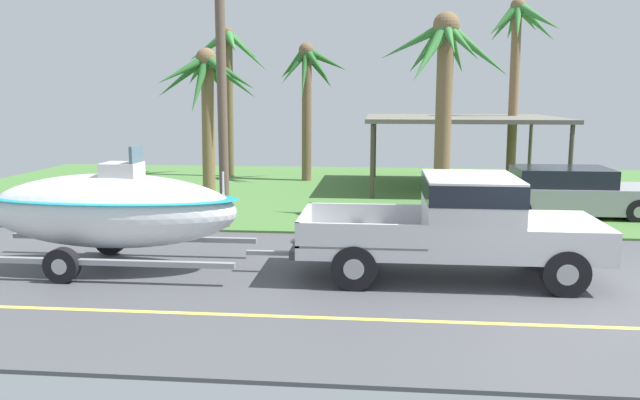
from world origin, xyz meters
TOP-DOWN VIEW (x-y plane):
  - ground at (0.00, 8.38)m, footprint 36.00×22.00m
  - pickup_truck_towing at (-1.24, 0.60)m, footprint 5.66×2.14m
  - boat_on_trailer at (-8.06, 0.60)m, footprint 6.32×2.29m
  - parked_sedan_near at (2.33, 6.91)m, footprint 4.52×1.95m
  - carport_awning at (-0.03, 11.95)m, footprint 6.67×5.90m
  - palm_tree_near_left at (2.05, 12.95)m, footprint 2.72×2.62m
  - palm_tree_near_right at (-9.04, 14.44)m, footprint 3.35×3.14m
  - palm_tree_mid at (-5.64, 13.45)m, footprint 2.86×2.73m
  - palm_tree_far_left at (-8.43, 9.19)m, footprint 3.42×2.87m
  - palm_tree_far_right at (-1.24, 6.21)m, footprint 3.51×2.98m
  - utility_pole at (-6.77, 4.43)m, footprint 0.24×1.80m

SIDE VIEW (x-z plane):
  - ground at x=0.00m, z-range -0.07..0.04m
  - parked_sedan_near at x=2.33m, z-range -0.02..1.36m
  - pickup_truck_towing at x=-1.24m, z-range 0.10..2.01m
  - boat_on_trailer at x=-8.06m, z-range -0.05..2.37m
  - carport_awning at x=-0.03m, z-range 1.19..3.79m
  - palm_tree_far_left at x=-8.43m, z-range 1.15..6.01m
  - utility_pole at x=-6.77m, z-range 0.15..7.61m
  - palm_tree_mid at x=-5.64m, z-range 1.27..6.61m
  - palm_tree_far_right at x=-1.24m, z-range 1.24..6.75m
  - palm_tree_near_right at x=-9.04m, z-range 1.73..7.75m
  - palm_tree_near_left at x=2.05m, z-range 1.77..8.57m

